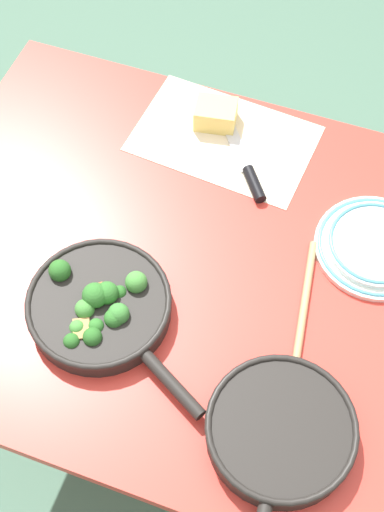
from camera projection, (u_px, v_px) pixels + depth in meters
The scene contains 9 objects.
ground_plane at pixel (192, 395), 2.05m from camera, with size 14.00×14.00×0.00m, color #476B56.
dining_table_red at pixel (192, 282), 1.48m from camera, with size 1.17×0.91×0.76m.
skillet_broccoli at pixel (100, 306), 1.32m from camera, with size 0.39×0.28×0.08m.
skillet_eggs at pixel (280, 432), 1.20m from camera, with size 0.26×0.41×0.05m.
wooden_spoon at pixel (296, 359), 1.29m from camera, with size 0.08×0.41×0.02m.
parchment_sheet at pixel (224, 138), 1.56m from camera, with size 0.40×0.28×0.00m.
grater_knife at pixel (247, 168), 1.51m from camera, with size 0.17×0.22×0.02m.
cheese_block at pixel (216, 114), 1.57m from camera, with size 0.10×0.08×0.05m.
dinner_plate_stack at pixel (376, 245), 1.41m from camera, with size 0.24×0.24×0.03m.
Camera 1 is at (0.24, -0.67, 1.97)m, focal length 50.00 mm.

